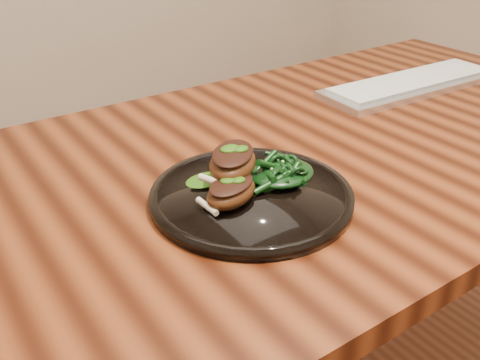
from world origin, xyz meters
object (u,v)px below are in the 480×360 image
object	(u,v)px
desk	(302,183)
lamb_chop_front	(231,191)
greens_heap	(281,169)
plate	(251,196)
keyboard	(412,83)

from	to	relation	value
desk	lamb_chop_front	world-z (taller)	lamb_chop_front
lamb_chop_front	desk	bearing A→B (deg)	26.07
desk	greens_heap	size ratio (longest dim) A/B	14.75
plate	greens_heap	distance (m)	0.07
lamb_chop_front	greens_heap	world-z (taller)	same
keyboard	greens_heap	bearing A→B (deg)	-160.24
desk	plate	bearing A→B (deg)	-151.49
lamb_chop_front	greens_heap	distance (m)	0.11
desk	lamb_chop_front	size ratio (longest dim) A/B	14.70
plate	greens_heap	world-z (taller)	greens_heap
keyboard	lamb_chop_front	bearing A→B (deg)	-161.88
desk	greens_heap	bearing A→B (deg)	-143.53
desk	greens_heap	xyz separation A→B (m)	(-0.14, -0.10, 0.12)
plate	lamb_chop_front	world-z (taller)	lamb_chop_front
desk	plate	world-z (taller)	plate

